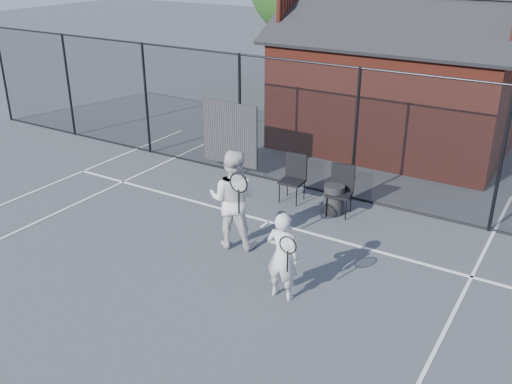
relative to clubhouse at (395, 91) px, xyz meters
The scene contains 9 objects.
ground 9.16m from the clubhouse, 93.18° to the right, with size 80.00×80.00×0.00m, color #41464A.
court_lines 10.46m from the clubhouse, 92.77° to the right, with size 11.02×18.00×0.01m.
fence 4.09m from the clubhouse, 101.37° to the right, with size 22.04×3.00×3.00m.
clubhouse is the anchor object (origin of this frame).
player_front 8.36m from the clubhouse, 82.62° to the right, with size 0.69×0.51×1.52m.
player_back 7.25m from the clubhouse, 94.61° to the right, with size 1.13×0.97×1.92m.
chair_left 4.98m from the clubhouse, 97.01° to the right, with size 0.50×0.52×1.05m, color black.
chair_right 5.05m from the clubhouse, 83.19° to the right, with size 0.51×0.53×1.05m, color black.
waste_bin 5.09m from the clubhouse, 84.53° to the right, with size 0.44×0.44×0.64m, color black.
Camera 1 is at (5.36, -6.21, 5.35)m, focal length 40.00 mm.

